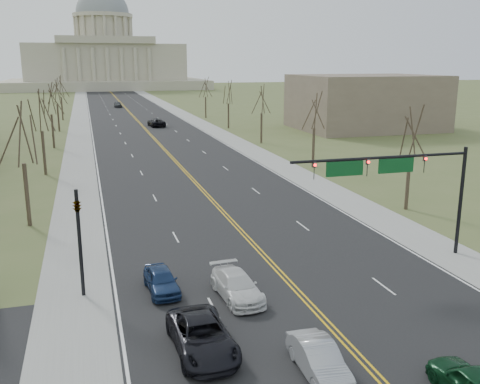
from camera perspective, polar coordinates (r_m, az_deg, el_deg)
road at (r=126.07m, az=-11.22°, el=7.84°), size 20.00×380.00×0.01m
cross_road at (r=26.70m, az=10.08°, el=-14.40°), size 120.00×14.00×0.01m
sidewalk_left at (r=125.61m, az=-16.72°, el=7.51°), size 4.00×380.00×0.03m
sidewalk_right at (r=127.65m, az=-5.80°, el=8.11°), size 4.00×380.00×0.03m
center_line at (r=126.07m, az=-11.22°, el=7.84°), size 0.42×380.00×0.01m
edge_line_left at (r=125.61m, az=-15.71°, el=7.57°), size 0.15×380.00×0.01m
edge_line_right at (r=127.28m, az=-6.79°, el=8.06°), size 0.15×380.00×0.01m
capitol at (r=265.12m, az=-14.18°, el=13.76°), size 90.00×60.00×50.00m
signal_mast at (r=34.48m, az=16.18°, el=1.93°), size 12.12×0.44×7.20m
signal_left at (r=29.82m, az=-16.81°, el=-4.00°), size 0.32×0.36×6.00m
tree_r_0 at (r=47.38m, az=17.83°, el=5.89°), size 3.74×3.74×8.50m
tree_l_0 at (r=43.60m, az=-22.29°, el=5.41°), size 3.96×3.96×9.00m
tree_r_1 at (r=64.84m, az=7.96°, el=8.38°), size 3.74×3.74×8.50m
tree_l_1 at (r=63.41m, az=-20.51°, el=7.88°), size 3.96×3.96×9.00m
tree_r_2 at (r=83.45m, az=2.33°, el=9.68°), size 3.74×3.74×8.50m
tree_l_2 at (r=83.30m, az=-19.58°, el=9.17°), size 3.96×3.96×9.00m
tree_r_3 at (r=102.58m, az=-1.25°, el=10.46°), size 3.74×3.74×8.50m
tree_l_3 at (r=103.24m, az=-19.00°, el=9.96°), size 3.96×3.96×9.00m
tree_r_4 at (r=121.99m, az=-3.71°, el=10.96°), size 3.74×3.74×8.50m
tree_l_4 at (r=123.20m, az=-18.60°, el=10.50°), size 3.96×3.96×9.00m
bldg_right_mass at (r=104.46m, az=13.21°, el=9.31°), size 25.00×20.00×10.00m
car_nb_inner_lead at (r=23.07m, az=23.58°, el=-18.26°), size 1.76×4.19×1.42m
car_sb_inner_lead at (r=23.07m, az=8.40°, el=-17.24°), size 1.53×4.16×1.36m
car_sb_outer_lead at (r=24.41m, az=-4.07°, el=-15.08°), size 2.63×5.41×1.48m
car_sb_inner_second at (r=29.34m, az=-0.33°, el=-9.98°), size 2.29×4.87×1.37m
car_sb_outer_second at (r=30.40m, az=-8.39°, el=-9.29°), size 1.83×4.05×1.35m
car_far_nb at (r=107.01m, az=-8.92°, el=7.35°), size 3.24×6.03×1.61m
car_far_sb at (r=153.76m, az=-12.91°, el=9.10°), size 2.16×4.89×1.64m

